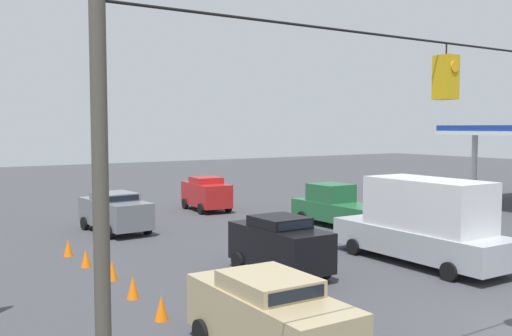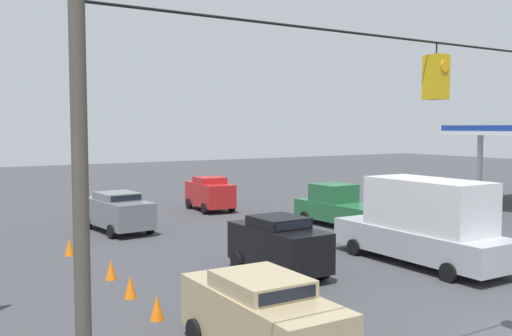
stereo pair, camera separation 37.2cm
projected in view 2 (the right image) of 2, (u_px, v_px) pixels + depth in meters
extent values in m
cylinder|color=#4C473D|center=(82.00, 244.00, 6.98)|extent=(0.20, 0.20, 7.20)
cube|color=gold|center=(436.00, 77.00, 10.20)|extent=(0.32, 0.36, 0.79)
cylinder|color=black|center=(437.00, 49.00, 10.16)|extent=(0.03, 0.03, 0.22)
cylinder|color=orange|center=(445.00, 66.00, 10.03)|extent=(0.20, 0.02, 0.20)
cube|color=red|center=(210.00, 194.00, 34.39)|extent=(2.06, 4.03, 1.35)
cube|color=red|center=(210.00, 180.00, 34.33)|extent=(1.73, 1.84, 0.36)
cube|color=black|center=(204.00, 179.00, 35.10)|extent=(1.38, 0.14, 0.25)
cylinder|color=black|center=(215.00, 202.00, 35.96)|extent=(0.27, 0.66, 0.64)
cylinder|color=black|center=(189.00, 204.00, 35.16)|extent=(0.27, 0.66, 0.64)
cylinder|color=black|center=(232.00, 207.00, 33.72)|extent=(0.27, 0.66, 0.64)
cylinder|color=black|center=(205.00, 209.00, 32.93)|extent=(0.27, 0.66, 0.64)
cube|color=#236038|center=(342.00, 212.00, 28.77)|extent=(2.03, 5.47, 0.90)
cube|color=#236038|center=(333.00, 193.00, 29.25)|extent=(1.82, 1.99, 0.90)
cube|color=black|center=(321.00, 191.00, 30.08)|extent=(1.55, 0.05, 0.63)
cylinder|color=black|center=(333.00, 214.00, 30.81)|extent=(0.23, 0.64, 0.64)
cylinder|color=black|center=(305.00, 217.00, 29.75)|extent=(0.23, 0.64, 0.64)
cylinder|color=black|center=(381.00, 224.00, 27.86)|extent=(0.23, 0.64, 0.64)
cylinder|color=black|center=(352.00, 227.00, 26.80)|extent=(0.23, 0.64, 0.64)
cube|color=#A8AAB2|center=(420.00, 241.00, 21.02)|extent=(2.42, 7.09, 1.00)
cube|color=silver|center=(428.00, 204.00, 20.62)|extent=(2.20, 4.55, 1.83)
cube|color=black|center=(383.00, 198.00, 22.55)|extent=(1.86, 0.04, 1.28)
cylinder|color=black|center=(397.00, 241.00, 23.61)|extent=(0.23, 0.64, 0.64)
cylinder|color=black|center=(354.00, 247.00, 22.40)|extent=(0.23, 0.64, 0.64)
cylinder|color=black|center=(494.00, 263.00, 19.71)|extent=(0.23, 0.64, 0.64)
cylinder|color=black|center=(449.00, 272.00, 18.50)|extent=(0.23, 0.64, 0.64)
cube|color=tan|center=(261.00, 319.00, 12.22)|extent=(1.79, 4.59, 1.20)
cube|color=tan|center=(261.00, 283.00, 12.17)|extent=(1.61, 2.03, 0.36)
cube|color=black|center=(288.00, 295.00, 11.30)|extent=(1.37, 0.04, 0.25)
cylinder|color=black|center=(196.00, 333.00, 13.09)|extent=(0.23, 0.64, 0.64)
cylinder|color=black|center=(259.00, 319.00, 13.97)|extent=(0.23, 0.64, 0.64)
cube|color=black|center=(278.00, 246.00, 19.38)|extent=(1.72, 3.98, 1.33)
cube|color=black|center=(278.00, 222.00, 19.32)|extent=(1.58, 1.75, 0.36)
cube|color=black|center=(294.00, 226.00, 18.58)|extent=(1.37, 0.02, 0.25)
cylinder|color=black|center=(279.00, 277.00, 17.88)|extent=(0.22, 0.64, 0.64)
cylinder|color=black|center=(322.00, 270.00, 18.80)|extent=(0.22, 0.64, 0.64)
cylinder|color=black|center=(237.00, 261.00, 20.06)|extent=(0.22, 0.64, 0.64)
cylinder|color=black|center=(277.00, 255.00, 20.98)|extent=(0.22, 0.64, 0.64)
cube|color=slate|center=(118.00, 212.00, 27.43)|extent=(2.24, 4.68, 1.23)
cube|color=slate|center=(117.00, 196.00, 27.37)|extent=(1.89, 2.13, 0.36)
cube|color=black|center=(126.00, 198.00, 26.57)|extent=(1.50, 0.14, 0.25)
cylinder|color=black|center=(112.00, 232.00, 25.73)|extent=(0.27, 0.66, 0.64)
cylinder|color=black|center=(149.00, 227.00, 26.86)|extent=(0.27, 0.66, 0.64)
cylinder|color=black|center=(88.00, 223.00, 28.08)|extent=(0.27, 0.66, 0.64)
cylinder|color=black|center=(123.00, 219.00, 29.21)|extent=(0.27, 0.66, 0.64)
cone|color=orange|center=(195.00, 328.00, 13.36)|extent=(0.37, 0.37, 0.67)
cone|color=orange|center=(157.00, 307.00, 14.87)|extent=(0.37, 0.37, 0.67)
cone|color=orange|center=(130.00, 287.00, 16.77)|extent=(0.37, 0.37, 0.67)
cone|color=orange|center=(111.00, 270.00, 18.80)|extent=(0.37, 0.37, 0.67)
cone|color=orange|center=(86.00, 257.00, 20.58)|extent=(0.37, 0.37, 0.67)
cone|color=orange|center=(69.00, 247.00, 22.35)|extent=(0.37, 0.37, 0.67)
cylinder|color=silver|center=(480.00, 169.00, 36.23)|extent=(0.36, 0.36, 4.79)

